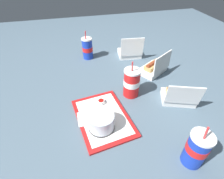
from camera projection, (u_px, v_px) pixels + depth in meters
name	position (u px, v px, depth m)	size (l,w,h in m)	color
ground_plane	(118.00, 91.00, 1.11)	(3.20, 3.20, 0.00)	#4C6070
food_tray	(103.00, 117.00, 0.93)	(0.40, 0.31, 0.01)	red
cake_container	(101.00, 122.00, 0.85)	(0.13, 0.13, 0.08)	black
ketchup_cup	(101.00, 102.00, 1.00)	(0.04, 0.04, 0.02)	white
napkin_stack	(87.00, 118.00, 0.92)	(0.10, 0.10, 0.00)	white
plastic_fork	(108.00, 103.00, 1.01)	(0.11, 0.01, 0.01)	white
clamshell_hotdog_front	(154.00, 68.00, 1.25)	(0.22, 0.24, 0.17)	white
clamshell_sandwich_back	(130.00, 51.00, 1.45)	(0.18, 0.19, 0.19)	white
clamshell_hotdog_left	(179.00, 96.00, 1.02)	(0.21, 0.23, 0.17)	white
soda_cup_right	(197.00, 149.00, 0.70)	(0.09, 0.09, 0.23)	#1938B7
soda_cup_center	(132.00, 83.00, 1.03)	(0.10, 0.10, 0.24)	red
soda_cup_back	(87.00, 48.00, 1.40)	(0.09, 0.09, 0.23)	#1938B7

